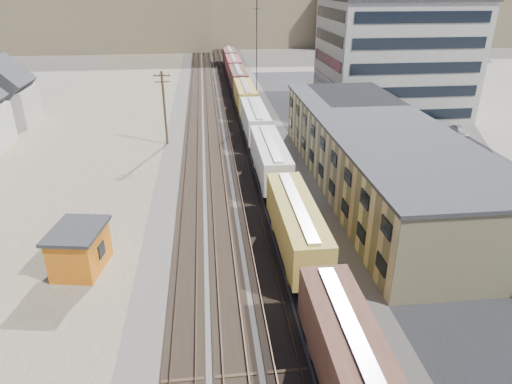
{
  "coord_description": "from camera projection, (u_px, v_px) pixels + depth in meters",
  "views": [
    {
      "loc": [
        -2.99,
        -19.2,
        20.58
      ],
      "look_at": [
        1.23,
        18.52,
        3.0
      ],
      "focal_mm": 32.0,
      "sensor_mm": 36.0,
      "label": 1
    }
  ],
  "objects": [
    {
      "name": "ground",
      "position": [
        270.0,
        374.0,
        26.26
      ],
      "size": [
        300.0,
        300.0,
        0.0
      ],
      "primitive_type": "plane",
      "color": "#6B6356",
      "rests_on": "ground"
    },
    {
      "name": "ballast_bed",
      "position": [
        226.0,
        126.0,
        71.34
      ],
      "size": [
        18.0,
        200.0,
        0.06
      ],
      "primitive_type": "cube",
      "color": "#4C4742",
      "rests_on": "ground"
    },
    {
      "name": "dirt_yard",
      "position": [
        79.0,
        152.0,
        60.31
      ],
      "size": [
        24.0,
        180.0,
        0.03
      ],
      "primitive_type": "cube",
      "color": "#6C5F4A",
      "rests_on": "ground"
    },
    {
      "name": "asphalt_lot",
      "position": [
        399.0,
        153.0,
        60.04
      ],
      "size": [
        26.0,
        120.0,
        0.04
      ],
      "primitive_type": "cube",
      "color": "#232326",
      "rests_on": "ground"
    },
    {
      "name": "rail_tracks",
      "position": [
        222.0,
        125.0,
        71.25
      ],
      "size": [
        11.4,
        200.0,
        0.24
      ],
      "color": "black",
      "rests_on": "ground"
    },
    {
      "name": "freight_train",
      "position": [
        250.0,
        107.0,
        70.92
      ],
      "size": [
        3.0,
        119.74,
        4.46
      ],
      "color": "black",
      "rests_on": "ground"
    },
    {
      "name": "warehouse",
      "position": [
        377.0,
        155.0,
        48.78
      ],
      "size": [
        12.4,
        40.4,
        7.25
      ],
      "color": "#C7B77D",
      "rests_on": "ground"
    },
    {
      "name": "office_tower",
      "position": [
        393.0,
        57.0,
        74.75
      ],
      "size": [
        22.6,
        18.6,
        18.45
      ],
      "color": "#9E998E",
      "rests_on": "ground"
    },
    {
      "name": "utility_pole_north",
      "position": [
        164.0,
        107.0,
        61.05
      ],
      "size": [
        2.2,
        0.32,
        10.0
      ],
      "color": "#382619",
      "rests_on": "ground"
    },
    {
      "name": "radio_mast",
      "position": [
        257.0,
        56.0,
        77.14
      ],
      "size": [
        1.2,
        0.16,
        18.0
      ],
      "color": "black",
      "rests_on": "ground"
    },
    {
      "name": "hills_north",
      "position": [
        209.0,
        0.0,
        171.77
      ],
      "size": [
        265.0,
        80.0,
        32.0
      ],
      "color": "brown",
      "rests_on": "ground"
    },
    {
      "name": "maintenance_shed",
      "position": [
        80.0,
        249.0,
        35.17
      ],
      "size": [
        4.54,
        5.44,
        3.58
      ],
      "color": "orange",
      "rests_on": "ground"
    },
    {
      "name": "parked_car_red",
      "position": [
        479.0,
        271.0,
        34.27
      ],
      "size": [
        2.95,
        5.0,
        1.6
      ],
      "primitive_type": "imported",
      "rotation": [
        0.0,
        0.0,
        0.24
      ],
      "color": "#A31E0F",
      "rests_on": "ground"
    },
    {
      "name": "parked_car_blue",
      "position": [
        418.0,
        136.0,
        64.11
      ],
      "size": [
        5.9,
        4.65,
        1.49
      ],
      "primitive_type": "imported",
      "rotation": [
        0.0,
        0.0,
        1.1
      ],
      "color": "navy",
      "rests_on": "ground"
    },
    {
      "name": "parked_car_far",
      "position": [
        459.0,
        130.0,
        67.05
      ],
      "size": [
        1.76,
        4.08,
        1.37
      ],
      "primitive_type": "imported",
      "rotation": [
        0.0,
        0.0,
        -0.03
      ],
      "color": "silver",
      "rests_on": "ground"
    }
  ]
}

